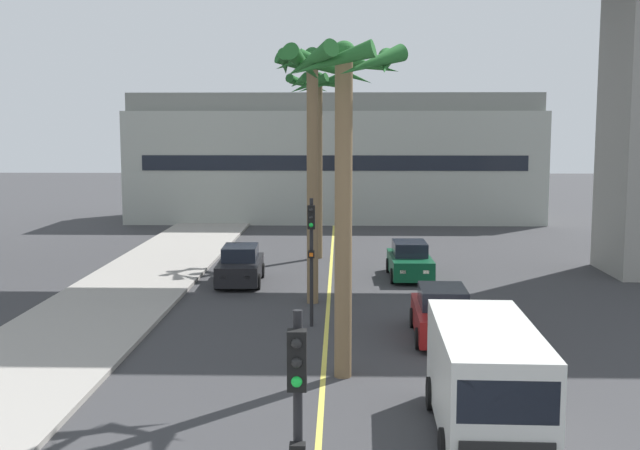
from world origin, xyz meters
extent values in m
cube|color=#DBCC4C|center=(0.00, 24.00, 0.00)|extent=(0.14, 56.00, 0.01)
cube|color=#ADB2A8|center=(0.00, 53.22, 3.77)|extent=(28.12, 8.00, 7.53)
cube|color=gray|center=(0.00, 53.22, 8.13)|extent=(27.55, 7.20, 1.20)
cube|color=black|center=(0.00, 49.20, 4.14)|extent=(25.30, 0.04, 1.00)
cube|color=maroon|center=(3.59, 21.18, 0.58)|extent=(1.81, 4.14, 0.80)
cube|color=black|center=(3.60, 21.33, 1.26)|extent=(1.45, 2.09, 0.60)
cube|color=#F2EDCC|center=(4.01, 19.16, 0.63)|extent=(0.24, 0.09, 0.14)
cube|color=#F2EDCC|center=(3.07, 19.18, 0.63)|extent=(0.24, 0.09, 0.14)
cylinder|color=black|center=(4.37, 19.89, 0.32)|extent=(0.24, 0.65, 0.64)
cylinder|color=black|center=(2.75, 19.93, 0.32)|extent=(0.24, 0.65, 0.64)
cylinder|color=black|center=(4.43, 22.43, 0.32)|extent=(0.24, 0.65, 0.64)
cylinder|color=black|center=(2.82, 22.47, 0.32)|extent=(0.24, 0.65, 0.64)
cube|color=#0C4728|center=(3.43, 31.02, 0.58)|extent=(1.75, 4.12, 0.80)
cube|color=black|center=(3.43, 31.17, 1.26)|extent=(1.42, 2.07, 0.60)
cube|color=#F2EDCC|center=(3.92, 29.02, 0.63)|extent=(0.24, 0.08, 0.14)
cube|color=#F2EDCC|center=(2.99, 29.01, 0.63)|extent=(0.24, 0.08, 0.14)
cylinder|color=black|center=(4.25, 29.76, 0.32)|extent=(0.23, 0.64, 0.64)
cylinder|color=black|center=(2.64, 29.74, 0.32)|extent=(0.23, 0.64, 0.64)
cylinder|color=black|center=(4.22, 32.30, 0.32)|extent=(0.23, 0.64, 0.64)
cylinder|color=black|center=(2.61, 32.29, 0.32)|extent=(0.23, 0.64, 0.64)
cube|color=black|center=(-3.73, 29.64, 0.58)|extent=(1.84, 4.15, 0.80)
cube|color=black|center=(-3.74, 29.79, 1.26)|extent=(1.46, 2.10, 0.60)
cube|color=#F2EDCC|center=(-3.20, 27.65, 0.63)|extent=(0.24, 0.09, 0.14)
cube|color=#F2EDCC|center=(-4.13, 27.61, 0.63)|extent=(0.24, 0.09, 0.14)
cylinder|color=black|center=(-2.88, 28.40, 0.32)|extent=(0.24, 0.65, 0.64)
cylinder|color=black|center=(-4.50, 28.34, 0.32)|extent=(0.24, 0.65, 0.64)
cylinder|color=black|center=(-2.97, 30.94, 0.32)|extent=(0.24, 0.65, 0.64)
cylinder|color=black|center=(-4.58, 30.88, 0.32)|extent=(0.24, 0.65, 0.64)
cube|color=silver|center=(3.47, 13.31, 1.31)|extent=(2.16, 5.26, 2.10)
cube|color=black|center=(3.39, 10.75, 1.66)|extent=(1.80, 0.13, 0.80)
cylinder|color=black|center=(4.37, 11.73, 0.38)|extent=(0.28, 0.77, 0.76)
cylinder|color=black|center=(2.47, 11.78, 0.38)|extent=(0.28, 0.77, 0.76)
cylinder|color=black|center=(4.46, 14.84, 0.38)|extent=(0.28, 0.77, 0.76)
cylinder|color=black|center=(2.56, 14.90, 0.38)|extent=(0.28, 0.77, 0.76)
cube|color=black|center=(-0.09, 6.72, 3.60)|extent=(0.24, 0.20, 0.76)
sphere|color=black|center=(-0.09, 6.62, 3.84)|extent=(0.14, 0.14, 0.14)
sphere|color=black|center=(-0.09, 6.62, 3.60)|extent=(0.14, 0.14, 0.14)
sphere|color=#19D83F|center=(-0.09, 6.62, 3.36)|extent=(0.14, 0.14, 0.14)
cylinder|color=black|center=(-0.50, 22.53, 2.10)|extent=(0.12, 0.12, 4.20)
cube|color=black|center=(-0.50, 22.39, 3.60)|extent=(0.24, 0.20, 0.76)
sphere|color=black|center=(-0.50, 22.29, 3.84)|extent=(0.14, 0.14, 0.14)
sphere|color=black|center=(-0.50, 22.29, 3.60)|extent=(0.14, 0.14, 0.14)
sphere|color=#19D83F|center=(-0.50, 22.29, 3.36)|extent=(0.14, 0.14, 0.14)
cube|color=black|center=(-0.50, 22.41, 2.40)|extent=(0.20, 0.16, 0.24)
cube|color=orange|center=(-0.50, 22.33, 2.40)|extent=(0.12, 0.03, 0.12)
cylinder|color=brown|center=(-0.66, 36.14, 4.33)|extent=(0.40, 0.40, 8.66)
sphere|color=#236028|center=(-0.66, 36.14, 8.81)|extent=(0.60, 0.60, 0.60)
cone|color=#236028|center=(0.37, 36.23, 8.51)|extent=(0.62, 2.12, 1.01)
cone|color=#236028|center=(0.11, 36.82, 8.54)|extent=(1.73, 1.86, 0.96)
cone|color=#236028|center=(-0.35, 37.12, 8.61)|extent=(2.14, 1.05, 0.84)
cone|color=#236028|center=(-1.12, 37.05, 8.53)|extent=(2.07, 1.34, 0.98)
cone|color=#236028|center=(-1.57, 36.62, 8.62)|extent=(1.37, 2.06, 0.82)
cone|color=#236028|center=(-1.59, 35.71, 8.62)|extent=(1.28, 2.09, 0.81)
cone|color=#236028|center=(-1.11, 35.22, 8.46)|extent=(2.07, 1.31, 1.09)
cone|color=#236028|center=(-0.60, 35.11, 8.46)|extent=(2.11, 0.55, 1.09)
cone|color=#236028|center=(0.21, 35.59, 8.60)|extent=(1.49, 2.01, 0.85)
cylinder|color=brown|center=(0.51, 17.28, 4.07)|extent=(0.45, 0.45, 8.14)
sphere|color=#236028|center=(0.51, 17.28, 8.29)|extent=(0.60, 0.60, 0.60)
cone|color=#236028|center=(1.54, 17.20, 8.01)|extent=(0.62, 2.14, 0.97)
cone|color=#236028|center=(1.04, 18.17, 8.07)|extent=(2.04, 1.46, 0.86)
cone|color=#236028|center=(0.29, 18.29, 7.95)|extent=(2.14, 0.87, 1.08)
cone|color=#236028|center=(-0.47, 17.61, 8.00)|extent=(1.09, 2.13, 0.99)
cone|color=#236028|center=(-0.35, 16.71, 8.02)|extent=(1.54, 1.99, 0.95)
cone|color=#236028|center=(0.24, 16.29, 8.01)|extent=(2.15, 0.98, 0.98)
cone|color=#236028|center=(1.17, 16.49, 7.98)|extent=(1.90, 1.68, 1.03)
cylinder|color=brown|center=(-0.58, 25.99, 4.42)|extent=(0.42, 0.42, 8.85)
sphere|color=#236028|center=(-0.58, 25.99, 9.00)|extent=(0.60, 0.60, 0.60)
cone|color=#236028|center=(0.39, 26.00, 8.74)|extent=(0.47, 2.01, 0.93)
cone|color=#236028|center=(-0.22, 26.90, 8.64)|extent=(2.01, 1.14, 1.09)
cone|color=#236028|center=(-1.06, 26.84, 8.67)|extent=(1.96, 1.34, 1.05)
cone|color=#236028|center=(-1.56, 25.95, 8.70)|extent=(0.51, 2.01, 0.99)
cone|color=#236028|center=(-1.02, 25.11, 8.74)|extent=(1.99, 1.29, 0.92)
cone|color=#236028|center=(-0.15, 25.11, 8.67)|extent=(1.98, 1.28, 1.04)
camera|label=1|loc=(0.44, -2.75, 6.45)|focal=44.50mm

